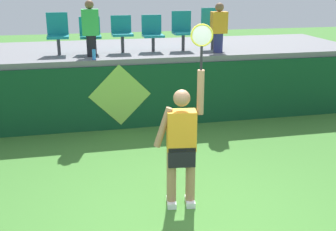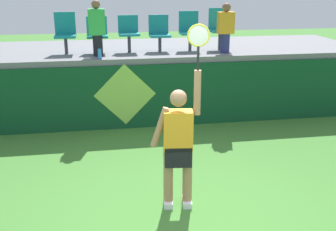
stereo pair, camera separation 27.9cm
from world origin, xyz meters
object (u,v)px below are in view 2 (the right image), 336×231
object	(u,v)px
stadium_chair_1	(97,33)
tennis_player	(179,143)
stadium_chair_0	(65,31)
stadium_chair_5	(219,27)
stadium_chair_4	(189,29)
stadium_chair_2	(129,31)
spectator_1	(97,27)
stadium_chair_3	(159,32)
water_bottle	(100,54)
spectator_0	(226,27)

from	to	relation	value
stadium_chair_1	tennis_player	bearing A→B (deg)	-76.81
stadium_chair_0	stadium_chair_5	xyz separation A→B (m)	(3.38, -0.00, 0.04)
tennis_player	stadium_chair_4	world-z (taller)	tennis_player
stadium_chair_2	stadium_chair_4	xyz separation A→B (m)	(1.35, 0.01, 0.02)
tennis_player	stadium_chair_5	world-z (taller)	tennis_player
tennis_player	spectator_1	world-z (taller)	spectator_1
stadium_chair_1	stadium_chair_3	bearing A→B (deg)	0.16
water_bottle	spectator_1	distance (m)	0.60
water_bottle	stadium_chair_2	bearing A→B (deg)	49.68
stadium_chair_1	stadium_chair_5	size ratio (longest dim) A/B	0.84
stadium_chair_4	spectator_1	size ratio (longest dim) A/B	0.75
stadium_chair_0	stadium_chair_2	distance (m)	1.34
tennis_player	water_bottle	bearing A→B (deg)	105.63
stadium_chair_2	stadium_chair_3	distance (m)	0.67
stadium_chair_0	stadium_chair_1	distance (m)	0.67
water_bottle	stadium_chair_2	world-z (taller)	stadium_chair_2
stadium_chair_1	spectator_0	world-z (taller)	spectator_0
stadium_chair_4	stadium_chair_2	bearing A→B (deg)	-179.63
tennis_player	stadium_chair_1	xyz separation A→B (m)	(-0.98, 4.17, 0.95)
stadium_chair_3	spectator_0	xyz separation A→B (m)	(1.36, -0.48, 0.12)
stadium_chair_0	tennis_player	bearing A→B (deg)	-68.52
water_bottle	stadium_chair_2	xyz separation A→B (m)	(0.65, 0.77, 0.34)
stadium_chair_1	spectator_0	xyz separation A→B (m)	(2.71, -0.47, 0.12)
stadium_chair_1	stadium_chair_4	size ratio (longest dim) A/B	0.90
stadium_chair_0	stadium_chair_3	distance (m)	2.02
stadium_chair_2	stadium_chair_3	bearing A→B (deg)	0.51
stadium_chair_1	spectator_1	bearing A→B (deg)	-90.00
stadium_chair_0	stadium_chair_4	world-z (taller)	stadium_chair_0
stadium_chair_0	stadium_chair_5	bearing A→B (deg)	-0.02
spectator_1	stadium_chair_1	bearing A→B (deg)	90.00
stadium_chair_2	stadium_chair_4	world-z (taller)	stadium_chair_4
stadium_chair_1	stadium_chair_3	size ratio (longest dim) A/B	0.98
stadium_chair_1	stadium_chair_5	world-z (taller)	stadium_chair_5
stadium_chair_2	water_bottle	bearing A→B (deg)	-130.32
water_bottle	stadium_chair_5	size ratio (longest dim) A/B	0.22
stadium_chair_1	stadium_chair_2	size ratio (longest dim) A/B	0.98
stadium_chair_0	stadium_chair_4	size ratio (longest dim) A/B	1.01
water_bottle	spectator_0	size ratio (longest dim) A/B	0.19
stadium_chair_3	stadium_chair_4	distance (m)	0.68
stadium_chair_1	spectator_1	xyz separation A→B (m)	(-0.00, -0.41, 0.16)
stadium_chair_4	spectator_1	xyz separation A→B (m)	(-2.03, -0.41, 0.12)
stadium_chair_2	stadium_chair_0	bearing A→B (deg)	179.52
stadium_chair_2	spectator_0	distance (m)	2.09
stadium_chair_5	water_bottle	bearing A→B (deg)	-163.88
spectator_0	stadium_chair_3	bearing A→B (deg)	160.80
water_bottle	stadium_chair_1	distance (m)	0.83
stadium_chair_2	spectator_1	distance (m)	0.80
spectator_0	spectator_1	world-z (taller)	spectator_1
spectator_0	stadium_chair_0	bearing A→B (deg)	171.92
stadium_chair_3	stadium_chair_4	bearing A→B (deg)	0.23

